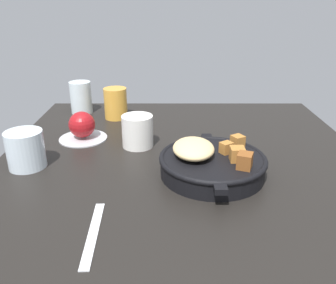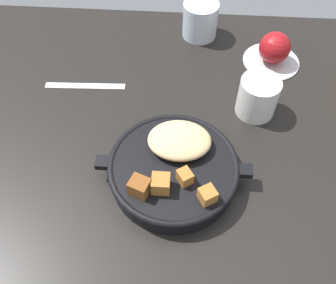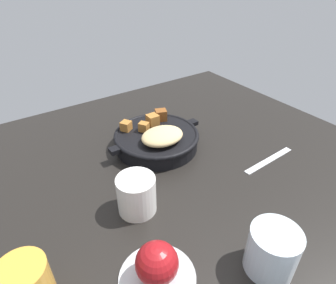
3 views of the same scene
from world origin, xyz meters
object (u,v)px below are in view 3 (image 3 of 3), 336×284
cast_iron_skillet (157,138)px  ceramic_mug_white (137,195)px  water_glass_short (272,251)px  butter_knife (269,160)px  red_apple (157,263)px

cast_iron_skillet → ceramic_mug_white: size_ratio=3.36×
water_glass_short → butter_knife: bearing=-141.3°
butter_knife → water_glass_short: size_ratio=2.05×
cast_iron_skillet → ceramic_mug_white: 23.14cm
red_apple → butter_knife: (-41.08, -10.71, -3.91)cm
ceramic_mug_white → water_glass_short: bearing=116.2°
cast_iron_skillet → water_glass_short: 41.23cm
red_apple → ceramic_mug_white: size_ratio=0.86×
red_apple → cast_iron_skillet: bearing=-122.5°
cast_iron_skillet → ceramic_mug_white: (15.66, 16.99, 1.10)cm
cast_iron_skillet → red_apple: bearing=57.5°
cast_iron_skillet → red_apple: size_ratio=3.91×
butter_knife → ceramic_mug_white: size_ratio=2.14×
butter_knife → ceramic_mug_white: 36.73cm
red_apple → water_glass_short: 18.86cm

